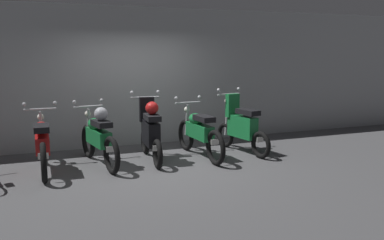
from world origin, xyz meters
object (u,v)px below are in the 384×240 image
at_px(motorbike_slot_1, 98,137).
at_px(motorbike_slot_2, 150,131).
at_px(motorbike_slot_0, 42,143).
at_px(motorbike_slot_3, 199,132).
at_px(motorbike_slot_4, 241,127).

xyz_separation_m(motorbike_slot_1, motorbike_slot_2, (0.96, -0.02, 0.04)).
bearing_deg(motorbike_slot_0, motorbike_slot_1, 3.77).
bearing_deg(motorbike_slot_2, motorbike_slot_0, -178.75).
xyz_separation_m(motorbike_slot_0, motorbike_slot_3, (2.87, -0.04, 0.00)).
bearing_deg(motorbike_slot_1, motorbike_slot_2, -1.26).
bearing_deg(motorbike_slot_2, motorbike_slot_3, -4.91).
xyz_separation_m(motorbike_slot_2, motorbike_slot_3, (0.95, -0.08, -0.08)).
bearing_deg(motorbike_slot_4, motorbike_slot_0, -179.68).
relative_size(motorbike_slot_1, motorbike_slot_2, 1.15).
bearing_deg(motorbike_slot_0, motorbike_slot_4, 0.32).
xyz_separation_m(motorbike_slot_0, motorbike_slot_1, (0.96, 0.06, 0.04)).
relative_size(motorbike_slot_0, motorbike_slot_4, 1.17).
relative_size(motorbike_slot_1, motorbike_slot_3, 0.99).
distance_m(motorbike_slot_0, motorbike_slot_1, 0.96).
height_order(motorbike_slot_1, motorbike_slot_2, motorbike_slot_2).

